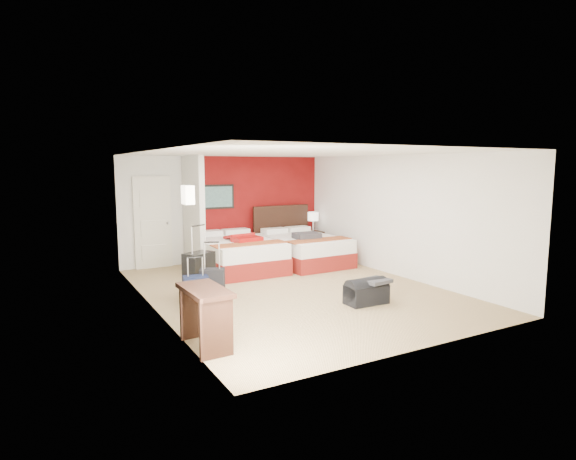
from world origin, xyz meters
TOP-DOWN VIEW (x-y plane):
  - ground at (0.00, 0.00)m, footprint 6.50×6.50m
  - room_walls at (-1.40, 1.42)m, footprint 5.02×6.52m
  - red_accent_panel at (0.75, 3.23)m, footprint 3.50×0.04m
  - partition_wall at (-1.00, 2.61)m, footprint 0.12×1.20m
  - entry_door at (-1.75, 3.20)m, footprint 0.82×0.06m
  - bed_left at (-0.20, 2.10)m, footprint 1.55×2.21m
  - bed_right at (1.42, 1.95)m, footprint 1.56×2.18m
  - red_suitcase_open at (-0.10, 2.00)m, footprint 0.69×0.89m
  - jacket_bundle at (1.32, 1.65)m, footprint 0.59×0.49m
  - nightstand at (2.23, 2.84)m, footprint 0.45×0.45m
  - table_lamp at (2.23, 2.84)m, footprint 0.35×0.35m
  - suitcase_black at (-1.65, 0.35)m, footprint 0.60×0.52m
  - suitcase_charcoal at (-1.62, -0.22)m, footprint 0.46×0.39m
  - suitcase_navy at (-1.94, -0.34)m, footprint 0.41×0.29m
  - duffel_bag at (0.64, -1.35)m, footprint 0.70×0.39m
  - jacket_draped at (0.79, -1.40)m, footprint 0.49×0.43m
  - desk at (-2.32, -1.88)m, footprint 0.49×0.93m

SIDE VIEW (x-z plane):
  - ground at x=0.00m, z-range 0.00..0.00m
  - duffel_bag at x=0.64m, z-range 0.00..0.35m
  - suitcase_navy at x=-1.94m, z-range 0.00..0.53m
  - suitcase_charcoal at x=-1.62m, z-range 0.00..0.58m
  - nightstand at x=2.23m, z-range 0.00..0.60m
  - bed_right at x=1.42m, z-range 0.00..0.64m
  - bed_left at x=-0.20m, z-range 0.00..0.66m
  - suitcase_black at x=-1.65m, z-range 0.00..0.76m
  - jacket_draped at x=0.79m, z-range 0.35..0.41m
  - desk at x=-2.32m, z-range 0.00..0.77m
  - jacket_bundle at x=1.32m, z-range 0.64..0.77m
  - red_suitcase_open at x=-0.10m, z-range 0.66..0.77m
  - table_lamp at x=2.23m, z-range 0.60..1.10m
  - entry_door at x=-1.75m, z-range 0.00..2.05m
  - red_accent_panel at x=0.75m, z-range 0.00..2.50m
  - partition_wall at x=-1.00m, z-range 0.00..2.50m
  - room_walls at x=-1.40m, z-range 0.01..2.51m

